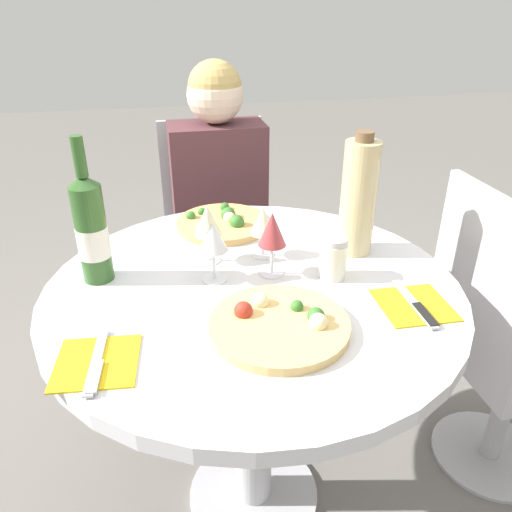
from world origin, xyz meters
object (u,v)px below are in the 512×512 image
Objects in this scene: chair_behind_diner at (218,246)px; pizza_large at (280,324)px; dining_table at (253,331)px; tall_carafe at (359,198)px; seated_diner at (223,241)px; wine_bottle at (91,230)px; chair_empty_side at (500,352)px.

pizza_large is (-0.01, -1.01, 0.32)m from chair_behind_diner.
tall_carafe reaches higher than dining_table.
seated_diner reaches higher than tall_carafe.
dining_table is 0.85m from chair_behind_diner.
tall_carafe is at bearing 110.56° from chair_behind_diner.
tall_carafe is at bearing 46.83° from pizza_large.
chair_behind_diner is 3.25× the size of pizza_large.
dining_table is 3.08× the size of tall_carafe.
chair_behind_diner is at bearing 89.44° from pizza_large.
chair_behind_diner is 0.93m from wine_bottle.
chair_behind_diner reaches higher than dining_table.
chair_empty_side is 3.25× the size of pizza_large.
dining_table is 2.83× the size of wine_bottle.
wine_bottle is at bearing -179.12° from tall_carafe.
seated_diner is 0.90m from pizza_large.
seated_diner reaches higher than chair_behind_diner.
wine_bottle is at bearing 142.29° from pizza_large.
dining_table is 3.39× the size of pizza_large.
wine_bottle is (-0.35, 0.10, 0.27)m from dining_table.
wine_bottle reaches higher than chair_empty_side.
pizza_large is (-0.01, -0.87, 0.23)m from seated_diner.
pizza_large is at bearing -37.71° from wine_bottle.
dining_table is at bearing -91.15° from chair_empty_side.
wine_bottle reaches higher than tall_carafe.
dining_table is 0.24m from pizza_large.
dining_table is at bearing -159.10° from tall_carafe.
chair_empty_side reaches higher than dining_table.
dining_table is 1.04× the size of chair_behind_diner.
seated_diner reaches higher than dining_table.
wine_bottle reaches higher than pizza_large.
chair_empty_side reaches higher than pizza_large.
tall_carafe reaches higher than pizza_large.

